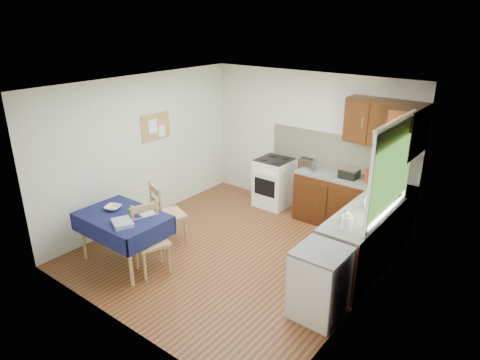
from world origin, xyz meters
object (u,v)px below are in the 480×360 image
Objects in this scene: chair_near at (150,237)px; dish_rack at (370,205)px; chair_far at (165,212)px; kettle at (347,222)px; toaster at (307,164)px; sandwich_press at (349,173)px; dining_table at (123,221)px.

chair_near is 2.44× the size of dish_rack.
chair_far is 4.26× the size of kettle.
toaster reaches higher than chair_far.
dish_rack reaches higher than chair_near.
dish_rack is 0.86m from kettle.
chair_near is at bearing -153.28° from kettle.
chair_far is 3.53× the size of sandwich_press.
toaster is at bearing 4.97° from chair_near.
toaster is at bearing 134.06° from dish_rack.
dining_table is 0.48m from chair_near.
dining_table is at bearing -159.28° from dish_rack.
chair_near is 3.58× the size of toaster.
sandwich_press is 1.11m from dish_rack.
chair_far is at bearing -168.94° from kettle.
toaster is 0.76m from sandwich_press.
kettle is at bearing -148.96° from chair_far.
dining_table is at bearing 104.43° from chair_far.
toaster is (1.22, 2.19, 0.45)m from chair_far.
chair_far is 1.05× the size of chair_near.
dish_rack is at bearing 49.75° from dining_table.
chair_far is (0.07, 0.74, -0.12)m from dining_table.
chair_near reaches higher than dining_table.
kettle is (2.78, 1.27, 0.35)m from dining_table.
toaster is 1.13× the size of kettle.
sandwich_press is at bearing -7.44° from chair_near.
chair_far reaches higher than dining_table.
dining_table is 1.23× the size of chair_far.
kettle is (0.03, -0.85, 0.08)m from dish_rack.
dining_table is 3.48m from dish_rack.
kettle reaches higher than toaster.
dish_rack is (2.30, 2.02, 0.41)m from chair_near.
sandwich_press is (0.75, 0.05, -0.01)m from toaster.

